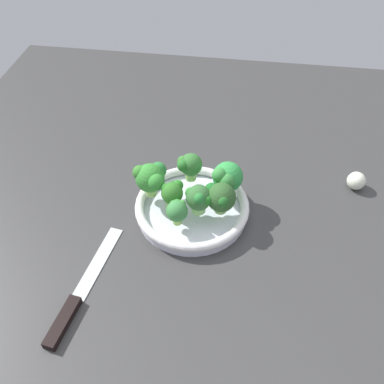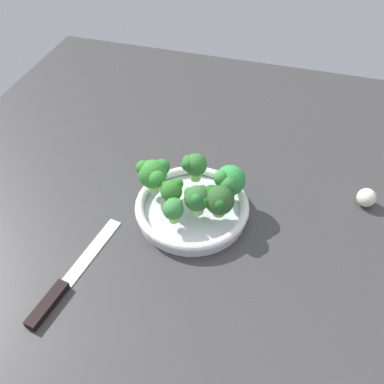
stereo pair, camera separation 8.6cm
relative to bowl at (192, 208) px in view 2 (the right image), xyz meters
The scene contains 11 objects.
ground_plane 4.11cm from the bowl, ahead, with size 130.00×130.00×2.50cm, color #383838.
bowl is the anchor object (origin of this frame).
broccoli_floret_0 5.96cm from the bowl, 143.95° to the right, with size 5.14×5.95×6.28cm.
broccoli_floret_1 10.69cm from the bowl, 81.58° to the left, with size 7.30×6.87×7.53cm.
broccoli_floret_2 7.66cm from the bowl, 159.35° to the left, with size 4.45×4.18×5.35cm.
broccoli_floret_3 9.63cm from the bowl, 59.12° to the right, with size 7.07×6.30×7.25cm.
broccoli_floret_4 6.80cm from the bowl, 114.99° to the left, with size 4.82×4.54×6.28cm.
broccoli_floret_5 9.00cm from the bowl, 12.85° to the left, with size 4.98×5.31×6.41cm.
broccoli_floret_6 7.94cm from the bowl, 102.73° to the right, with size 6.02×6.51×6.63cm.
knife 29.04cm from the bowl, 143.79° to the left, with size 26.65×6.51×1.50cm.
garlic_bulb 37.08cm from the bowl, 69.54° to the right, with size 4.02×4.02×4.02cm, color silver.
Camera 2 is at (-61.11, -17.04, 67.10)cm, focal length 40.15 mm.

